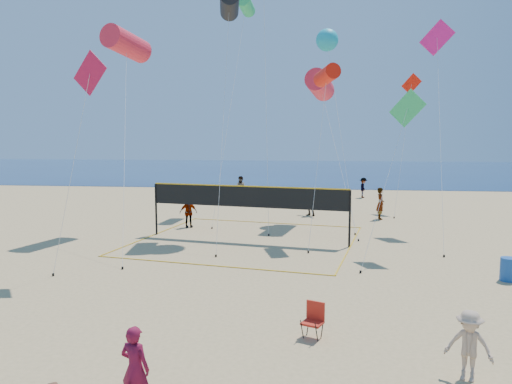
# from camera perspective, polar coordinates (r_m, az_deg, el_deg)

# --- Properties ---
(ground) EXTENTS (120.00, 120.00, 0.00)m
(ground) POSITION_cam_1_polar(r_m,az_deg,el_deg) (11.10, -2.36, -20.92)
(ground) COLOR tan
(ground) RESTS_ON ground
(ocean) EXTENTS (140.00, 50.00, 0.03)m
(ocean) POSITION_cam_1_polar(r_m,az_deg,el_deg) (71.91, 5.43, 2.51)
(ocean) COLOR navy
(ocean) RESTS_ON ground
(woman) EXTENTS (0.67, 0.53, 1.63)m
(woman) POSITION_cam_1_polar(r_m,az_deg,el_deg) (10.05, -13.65, -19.00)
(woman) COLOR maroon
(woman) RESTS_ON ground
(bystander_b) EXTENTS (1.12, 0.91, 1.51)m
(bystander_b) POSITION_cam_1_polar(r_m,az_deg,el_deg) (11.73, 23.16, -15.84)
(bystander_b) COLOR tan
(bystander_b) RESTS_ON ground
(far_person_0) EXTENTS (1.05, 0.82, 1.67)m
(far_person_0) POSITION_cam_1_polar(r_m,az_deg,el_deg) (27.81, -7.74, -2.32)
(far_person_0) COLOR gray
(far_person_0) RESTS_ON ground
(far_person_1) EXTENTS (1.42, 1.39, 1.63)m
(far_person_1) POSITION_cam_1_polar(r_m,az_deg,el_deg) (31.66, 6.28, -1.26)
(far_person_1) COLOR gray
(far_person_1) RESTS_ON ground
(far_person_2) EXTENTS (0.54, 0.75, 1.93)m
(far_person_2) POSITION_cam_1_polar(r_m,az_deg,el_deg) (31.06, 14.03, -1.29)
(far_person_2) COLOR gray
(far_person_2) RESTS_ON ground
(far_person_3) EXTENTS (0.95, 0.76, 1.91)m
(far_person_3) POSITION_cam_1_polar(r_m,az_deg,el_deg) (38.59, -1.69, 0.40)
(far_person_3) COLOR gray
(far_person_3) RESTS_ON ground
(far_person_4) EXTENTS (0.82, 1.16, 1.64)m
(far_person_4) POSITION_cam_1_polar(r_m,az_deg,el_deg) (41.32, 12.17, 0.48)
(far_person_4) COLOR gray
(far_person_4) RESTS_ON ground
(camp_chair) EXTENTS (0.63, 0.72, 1.01)m
(camp_chair) POSITION_cam_1_polar(r_m,az_deg,el_deg) (13.09, 6.62, -14.10)
(camp_chair) COLOR red
(camp_chair) RESTS_ON ground
(trash_barrel) EXTENTS (0.60, 0.60, 0.82)m
(trash_barrel) POSITION_cam_1_polar(r_m,az_deg,el_deg) (19.81, 26.88, -7.88)
(trash_barrel) COLOR #174A9B
(trash_barrel) RESTS_ON ground
(volleyball_net) EXTENTS (11.63, 11.51, 2.68)m
(volleyball_net) POSITION_cam_1_polar(r_m,az_deg,el_deg) (24.02, -1.02, -1.21)
(volleyball_net) COLOR black
(volleyball_net) RESTS_ON ground
(kite_0) EXTENTS (3.59, 9.49, 10.61)m
(kite_0) POSITION_cam_1_polar(r_m,az_deg,el_deg) (27.90, -14.57, 16.05)
(kite_0) COLOR red
(kite_0) RESTS_ON ground
(kite_1) EXTENTS (1.38, 7.44, 12.44)m
(kite_1) POSITION_cam_1_polar(r_m,az_deg,el_deg) (27.50, -3.05, 20.63)
(kite_1) COLOR black
(kite_1) RESTS_ON ground
(kite_2) EXTENTS (1.45, 4.30, 8.43)m
(kite_2) POSITION_cam_1_polar(r_m,az_deg,el_deg) (24.74, 8.10, 13.04)
(kite_2) COLOR red
(kite_2) RESTS_ON ground
(kite_3) EXTENTS (2.04, 1.35, 8.15)m
(kite_3) POSITION_cam_1_polar(r_m,az_deg,el_deg) (19.55, -18.63, 11.72)
(kite_3) COLOR #BF133B
(kite_3) RESTS_ON ground
(kite_4) EXTENTS (2.91, 4.30, 7.05)m
(kite_4) POSITION_cam_1_polar(r_m,az_deg,el_deg) (22.33, 16.71, 8.41)
(kite_4) COLOR #2CBD63
(kite_4) RESTS_ON ground
(kite_5) EXTENTS (1.97, 8.07, 11.30)m
(kite_5) POSITION_cam_1_polar(r_m,az_deg,el_deg) (29.55, 20.01, 15.41)
(kite_5) COLOR #E81884
(kite_5) RESTS_ON ground
(kite_7) EXTENTS (2.33, 6.93, 11.53)m
(kite_7) POSITION_cam_1_polar(r_m,az_deg,el_deg) (32.08, 8.14, 16.81)
(kite_7) COLOR #18ABC3
(kite_7) RESTS_ON ground
(kite_8) EXTENTS (1.39, 8.91, 14.26)m
(kite_8) POSITION_cam_1_polar(r_m,az_deg,el_deg) (35.43, -1.15, 20.54)
(kite_8) COLOR #2CBD63
(kite_8) RESTS_ON ground
(kite_9) EXTENTS (2.25, 5.02, 9.26)m
(kite_9) POSITION_cam_1_polar(r_m,az_deg,el_deg) (35.93, 17.23, 10.82)
(kite_9) COLOR red
(kite_9) RESTS_ON ground
(kite_10) EXTENTS (2.84, 7.32, 8.80)m
(kite_10) POSITION_cam_1_polar(r_m,az_deg,el_deg) (29.82, 7.33, 12.02)
(kite_10) COLOR red
(kite_10) RESTS_ON ground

